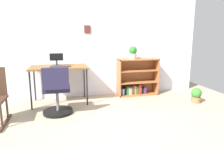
{
  "coord_description": "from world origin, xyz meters",
  "views": [
    {
      "loc": [
        -0.52,
        -2.32,
        1.36
      ],
      "look_at": [
        0.33,
        1.26,
        0.64
      ],
      "focal_mm": 31.86,
      "sensor_mm": 36.0,
      "label": 1
    }
  ],
  "objects_px": {
    "potted_plant_floor": "(196,95)",
    "office_chair": "(57,94)",
    "bookshelf_low": "(136,79)",
    "desk": "(59,69)",
    "monitor": "(57,60)",
    "keyboard": "(61,66)",
    "potted_plant_on_shelf": "(133,52)"
  },
  "relations": [
    {
      "from": "office_chair",
      "to": "potted_plant_floor",
      "type": "height_order",
      "value": "office_chair"
    },
    {
      "from": "office_chair",
      "to": "potted_plant_floor",
      "type": "distance_m",
      "value": 2.77
    },
    {
      "from": "potted_plant_on_shelf",
      "to": "potted_plant_floor",
      "type": "height_order",
      "value": "potted_plant_on_shelf"
    },
    {
      "from": "office_chair",
      "to": "desk",
      "type": "bearing_deg",
      "value": 86.64
    },
    {
      "from": "bookshelf_low",
      "to": "potted_plant_floor",
      "type": "bearing_deg",
      "value": -40.43
    },
    {
      "from": "office_chair",
      "to": "bookshelf_low",
      "type": "relative_size",
      "value": 0.92
    },
    {
      "from": "potted_plant_floor",
      "to": "keyboard",
      "type": "bearing_deg",
      "value": 168.25
    },
    {
      "from": "potted_plant_on_shelf",
      "to": "bookshelf_low",
      "type": "bearing_deg",
      "value": 25.57
    },
    {
      "from": "office_chair",
      "to": "bookshelf_low",
      "type": "xyz_separation_m",
      "value": [
        1.77,
        0.85,
        0.01
      ]
    },
    {
      "from": "keyboard",
      "to": "potted_plant_floor",
      "type": "distance_m",
      "value": 2.82
    },
    {
      "from": "bookshelf_low",
      "to": "desk",
      "type": "bearing_deg",
      "value": -172.95
    },
    {
      "from": "potted_plant_floor",
      "to": "office_chair",
      "type": "bearing_deg",
      "value": 179.95
    },
    {
      "from": "potted_plant_floor",
      "to": "bookshelf_low",
      "type": "bearing_deg",
      "value": 139.57
    },
    {
      "from": "desk",
      "to": "office_chair",
      "type": "bearing_deg",
      "value": -93.36
    },
    {
      "from": "desk",
      "to": "monitor",
      "type": "xyz_separation_m",
      "value": [
        -0.04,
        0.11,
        0.18
      ]
    },
    {
      "from": "monitor",
      "to": "bookshelf_low",
      "type": "distance_m",
      "value": 1.85
    },
    {
      "from": "desk",
      "to": "office_chair",
      "type": "distance_m",
      "value": 0.72
    },
    {
      "from": "bookshelf_low",
      "to": "potted_plant_on_shelf",
      "type": "distance_m",
      "value": 0.63
    },
    {
      "from": "potted_plant_on_shelf",
      "to": "office_chair",
      "type": "bearing_deg",
      "value": -154.33
    },
    {
      "from": "monitor",
      "to": "bookshelf_low",
      "type": "height_order",
      "value": "monitor"
    },
    {
      "from": "desk",
      "to": "keyboard",
      "type": "xyz_separation_m",
      "value": [
        0.03,
        -0.08,
        0.07
      ]
    },
    {
      "from": "monitor",
      "to": "office_chair",
      "type": "bearing_deg",
      "value": -89.6
    },
    {
      "from": "desk",
      "to": "potted_plant_floor",
      "type": "height_order",
      "value": "desk"
    },
    {
      "from": "desk",
      "to": "monitor",
      "type": "relative_size",
      "value": 4.26
    },
    {
      "from": "desk",
      "to": "monitor",
      "type": "height_order",
      "value": "monitor"
    },
    {
      "from": "desk",
      "to": "monitor",
      "type": "bearing_deg",
      "value": 111.0
    },
    {
      "from": "bookshelf_low",
      "to": "potted_plant_on_shelf",
      "type": "relative_size",
      "value": 3.28
    },
    {
      "from": "desk",
      "to": "potted_plant_on_shelf",
      "type": "height_order",
      "value": "potted_plant_on_shelf"
    },
    {
      "from": "desk",
      "to": "potted_plant_floor",
      "type": "distance_m",
      "value": 2.85
    },
    {
      "from": "keyboard",
      "to": "office_chair",
      "type": "relative_size",
      "value": 0.46
    },
    {
      "from": "potted_plant_on_shelf",
      "to": "keyboard",
      "type": "bearing_deg",
      "value": -171.58
    },
    {
      "from": "monitor",
      "to": "keyboard",
      "type": "xyz_separation_m",
      "value": [
        0.08,
        -0.19,
        -0.12
      ]
    }
  ]
}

